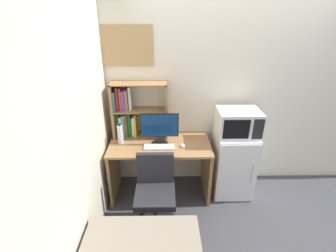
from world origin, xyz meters
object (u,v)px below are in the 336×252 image
object	(u,v)px
water_bottle	(120,134)
monitor	(159,128)
mini_fridge	(232,163)
desk_chair	(155,197)
microwave	(238,122)
computer_mouse	(183,146)
keyboard	(159,147)
hutch_bookshelf	(131,110)
wall_corkboard	(127,46)

from	to	relation	value
water_bottle	monitor	bearing A→B (deg)	-4.93
mini_fridge	desk_chair	world-z (taller)	mini_fridge
water_bottle	microwave	size ratio (longest dim) A/B	0.51
computer_mouse	water_bottle	bearing A→B (deg)	171.87
monitor	keyboard	distance (m)	0.23
monitor	computer_mouse	size ratio (longest dim) A/B	5.44
keyboard	microwave	size ratio (longest dim) A/B	0.73
computer_mouse	hutch_bookshelf	bearing A→B (deg)	153.69
keyboard	desk_chair	world-z (taller)	desk_chair
keyboard	desk_chair	size ratio (longest dim) A/B	0.43
hutch_bookshelf	mini_fridge	bearing A→B (deg)	-8.50
water_bottle	microwave	bearing A→B (deg)	0.52
hutch_bookshelf	keyboard	xyz separation A→B (m)	(0.35, -0.34, -0.34)
hutch_bookshelf	desk_chair	distance (m)	1.10
hutch_bookshelf	mini_fridge	world-z (taller)	hutch_bookshelf
hutch_bookshelf	water_bottle	bearing A→B (deg)	-121.60
monitor	water_bottle	distance (m)	0.49
computer_mouse	water_bottle	world-z (taller)	water_bottle
computer_mouse	microwave	bearing A→B (deg)	10.30
computer_mouse	desk_chair	xyz separation A→B (m)	(-0.32, -0.45, -0.40)
hutch_bookshelf	keyboard	size ratio (longest dim) A/B	1.93
desk_chair	wall_corkboard	size ratio (longest dim) A/B	1.41
water_bottle	wall_corkboard	world-z (taller)	wall_corkboard
water_bottle	computer_mouse	bearing A→B (deg)	-8.13
computer_mouse	wall_corkboard	distance (m)	1.35
hutch_bookshelf	microwave	size ratio (longest dim) A/B	1.41
microwave	computer_mouse	bearing A→B (deg)	-169.70
computer_mouse	desk_chair	world-z (taller)	desk_chair
water_bottle	keyboard	bearing A→B (deg)	-15.66
keyboard	desk_chair	xyz separation A→B (m)	(-0.04, -0.42, -0.39)
mini_fridge	monitor	bearing A→B (deg)	-176.88
keyboard	computer_mouse	xyz separation A→B (m)	(0.28, 0.02, 0.00)
mini_fridge	desk_chair	xyz separation A→B (m)	(-0.99, -0.56, -0.06)
monitor	microwave	bearing A→B (deg)	3.30
microwave	wall_corkboard	xyz separation A→B (m)	(-1.32, 0.29, 0.86)
monitor	computer_mouse	distance (m)	0.35
water_bottle	desk_chair	xyz separation A→B (m)	(0.44, -0.55, -0.50)
desk_chair	monitor	bearing A→B (deg)	85.06
wall_corkboard	computer_mouse	bearing A→B (deg)	-32.11
wall_corkboard	monitor	bearing A→B (deg)	-42.48
computer_mouse	water_bottle	size ratio (longest dim) A/B	0.33
hutch_bookshelf	water_bottle	world-z (taller)	hutch_bookshelf
monitor	keyboard	bearing A→B (deg)	-93.40
hutch_bookshelf	mini_fridge	size ratio (longest dim) A/B	0.82
water_bottle	mini_fridge	size ratio (longest dim) A/B	0.30
microwave	keyboard	bearing A→B (deg)	-171.27
keyboard	mini_fridge	world-z (taller)	mini_fridge
monitor	keyboard	xyz separation A→B (m)	(-0.01, -0.09, -0.21)
monitor	microwave	xyz separation A→B (m)	(0.95, 0.05, 0.04)
hutch_bookshelf	monitor	world-z (taller)	hutch_bookshelf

